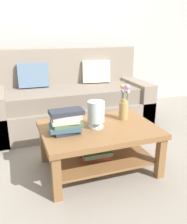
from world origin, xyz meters
name	(u,v)px	position (x,y,z in m)	size (l,w,h in m)	color
ground_plane	(91,149)	(0.00, 0.00, 0.00)	(10.00, 10.00, 0.00)	gray
back_wall	(57,27)	(0.00, 1.65, 1.35)	(6.40, 0.12, 2.70)	#BCB7B2
couch	(71,100)	(-0.02, 0.82, 0.36)	(2.13, 0.90, 1.06)	gray
coffee_table	(99,139)	(-0.06, -0.41, 0.32)	(1.07, 0.76, 0.44)	olive
book_stack_main	(66,121)	(-0.38, -0.42, 0.55)	(0.31, 0.24, 0.21)	#2D333D
glass_hurricane_vase	(96,113)	(-0.09, -0.41, 0.59)	(0.16, 0.16, 0.25)	silver
flower_pitcher	(124,105)	(0.25, -0.30, 0.59)	(0.11, 0.12, 0.37)	tan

